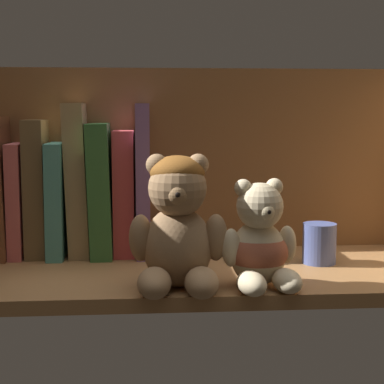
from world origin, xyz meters
TOP-DOWN VIEW (x-y plane):
  - shelf_board at (0.00, 0.00)cm, footprint 72.49×29.25cm
  - shelf_back_panel at (0.00, 15.22)cm, footprint 74.89×1.20cm
  - book_1 at (-30.03, 11.40)cm, footprint 2.21×10.77cm
  - book_2 at (-26.96, 11.40)cm, footprint 3.26×9.83cm
  - book_3 at (-23.67, 11.40)cm, footprint 2.75×12.89cm
  - book_4 at (-20.37, 11.40)cm, footprint 4.02×9.72cm
  - book_5 at (-16.63, 11.40)cm, footprint 4.05×13.04cm
  - book_6 at (-12.85, 11.40)cm, footprint 3.38×9.88cm
  - book_7 at (-9.71, 11.40)cm, footprint 2.21×13.07cm
  - teddy_bear_larger at (-5.12, -10.25)cm, footprint 13.14×13.34cm
  - teddy_bear_smaller at (5.91, -10.29)cm, footprint 10.88×11.64cm
  - pillar_candle at (17.67, 2.01)cm, footprint 5.21×5.21cm

SIDE VIEW (x-z plane):
  - shelf_board at x=0.00cm, z-range 0.00..2.00cm
  - pillar_candle at x=17.67cm, z-range 2.00..8.30cm
  - teddy_bear_smaller at x=5.91cm, z-range 0.43..15.09cm
  - teddy_bear_larger at x=-5.12cm, z-range 1.54..19.55cm
  - book_1 at x=-30.03cm, z-range 2.00..20.48cm
  - book_3 at x=-23.67cm, z-range 1.99..20.58cm
  - book_6 at x=-12.85cm, z-range 2.00..22.52cm
  - book_5 at x=-16.63cm, z-range 1.96..23.72cm
  - book_2 at x=-26.96cm, z-range 2.00..24.25cm
  - book_7 at x=-9.71cm, z-range 2.00..26.81cm
  - book_4 at x=-20.37cm, z-range 1.96..26.92cm
  - shelf_back_panel at x=0.00cm, z-range 0.00..32.84cm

